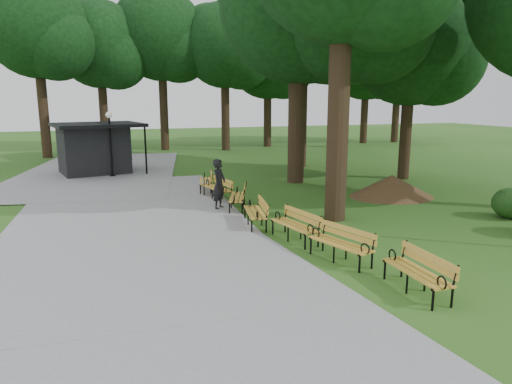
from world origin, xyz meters
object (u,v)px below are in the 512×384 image
object	(u,v)px
lamp_post	(110,131)
bench_6	(205,181)
kiosk	(94,148)
dirt_mound	(392,186)
bench_1	(340,244)
bench_0	(417,272)
lawn_tree_1	(347,6)
person	(219,184)
bench_4	(237,197)
bench_2	(295,226)
lawn_tree_5	(412,43)
lawn_tree_2	(298,3)
bench_5	(217,189)
bench_3	(255,212)
lawn_tree_4	(303,13)

from	to	relation	value
lamp_post	bench_6	distance (m)	6.65
kiosk	bench_6	distance (m)	8.12
dirt_mound	bench_1	distance (m)	8.44
bench_0	bench_6	size ratio (longest dim) A/B	1.00
lamp_post	lawn_tree_1	distance (m)	12.79
person	bench_6	xyz separation A→B (m)	(0.22, 3.44, -0.48)
person	kiosk	xyz separation A→B (m)	(-4.45, 10.02, 0.43)
kiosk	bench_4	xyz separation A→B (m)	(5.06, -10.24, -0.91)
bench_0	bench_2	distance (m)	4.23
person	kiosk	distance (m)	10.97
kiosk	bench_2	world-z (taller)	kiosk
bench_2	bench_4	distance (m)	4.20
lawn_tree_5	bench_0	bearing A→B (deg)	-124.59
bench_0	lawn_tree_2	bearing A→B (deg)	169.02
bench_0	bench_2	world-z (taller)	same
bench_4	lawn_tree_1	distance (m)	9.55
lawn_tree_1	lawn_tree_2	bearing A→B (deg)	124.86
lamp_post	lawn_tree_2	distance (m)	11.07
bench_5	bench_3	bearing A→B (deg)	-8.30
lamp_post	bench_0	world-z (taller)	lamp_post
person	bench_6	world-z (taller)	person
bench_5	bench_6	xyz separation A→B (m)	(-0.09, 1.81, 0.00)
lawn_tree_2	kiosk	bearing A→B (deg)	148.07
person	kiosk	bearing A→B (deg)	61.35
bench_1	lawn_tree_2	distance (m)	13.49
bench_5	lawn_tree_5	size ratio (longest dim) A/B	0.20
lawn_tree_2	lamp_post	bearing A→B (deg)	152.85
bench_1	bench_2	world-z (taller)	same
person	bench_2	bearing A→B (deg)	-128.20
dirt_mound	lawn_tree_4	world-z (taller)	lawn_tree_4
lamp_post	bench_1	distance (m)	15.84
bench_5	bench_6	size ratio (longest dim) A/B	1.00
bench_5	lawn_tree_1	size ratio (longest dim) A/B	0.17
bench_6	lawn_tree_5	bearing A→B (deg)	101.79
bench_3	bench_2	bearing A→B (deg)	27.90
bench_1	bench_4	size ratio (longest dim) A/B	1.00
bench_6	lawn_tree_2	xyz separation A→B (m)	(4.60, 0.81, 7.73)
bench_4	dirt_mound	bearing A→B (deg)	110.32
dirt_mound	bench_5	xyz separation A→B (m)	(-6.96, 1.74, -0.01)
bench_0	bench_4	distance (m)	8.42
dirt_mound	lawn_tree_2	xyz separation A→B (m)	(-2.44, 4.35, 7.72)
dirt_mound	bench_3	bearing A→B (deg)	-159.87
bench_2	lawn_tree_5	world-z (taller)	lawn_tree_5
lawn_tree_2	lawn_tree_4	distance (m)	5.26
lawn_tree_4	bench_1	bearing A→B (deg)	-109.97
bench_3	lawn_tree_2	world-z (taller)	lawn_tree_2
bench_2	bench_4	size ratio (longest dim) A/B	1.00
lamp_post	lawn_tree_4	world-z (taller)	lawn_tree_4
person	lamp_post	size ratio (longest dim) A/B	0.55
lawn_tree_1	lawn_tree_2	world-z (taller)	lawn_tree_2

